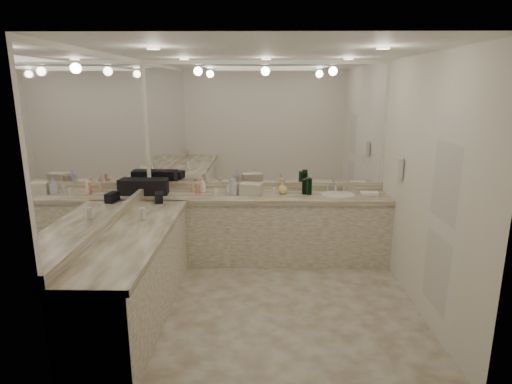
{
  "coord_description": "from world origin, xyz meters",
  "views": [
    {
      "loc": [
        -0.05,
        -4.21,
        2.28
      ],
      "look_at": [
        -0.11,
        0.4,
        1.13
      ],
      "focal_mm": 30.0,
      "sensor_mm": 36.0,
      "label": 1
    }
  ],
  "objects_px": {
    "soap_bottle_b": "(235,186)",
    "soap_bottle_c": "(282,188)",
    "wall_phone": "(399,168)",
    "hand_towel": "(369,194)",
    "sink": "(338,195)",
    "black_toiletry_bag": "(154,187)",
    "soap_bottle_a": "(203,185)",
    "cream_cosmetic_case": "(251,189)"
  },
  "relations": [
    {
      "from": "black_toiletry_bag",
      "to": "hand_towel",
      "type": "bearing_deg",
      "value": -0.24
    },
    {
      "from": "sink",
      "to": "hand_towel",
      "type": "distance_m",
      "value": 0.4
    },
    {
      "from": "wall_phone",
      "to": "hand_towel",
      "type": "xyz_separation_m",
      "value": [
        -0.2,
        0.49,
        -0.43
      ]
    },
    {
      "from": "sink",
      "to": "hand_towel",
      "type": "bearing_deg",
      "value": -2.03
    },
    {
      "from": "black_toiletry_bag",
      "to": "cream_cosmetic_case",
      "type": "relative_size",
      "value": 1.28
    },
    {
      "from": "sink",
      "to": "soap_bottle_b",
      "type": "distance_m",
      "value": 1.35
    },
    {
      "from": "soap_bottle_a",
      "to": "soap_bottle_b",
      "type": "xyz_separation_m",
      "value": [
        0.43,
        -0.08,
        0.0
      ]
    },
    {
      "from": "black_toiletry_bag",
      "to": "soap_bottle_b",
      "type": "distance_m",
      "value": 1.06
    },
    {
      "from": "wall_phone",
      "to": "soap_bottle_c",
      "type": "height_order",
      "value": "wall_phone"
    },
    {
      "from": "black_toiletry_bag",
      "to": "soap_bottle_a",
      "type": "distance_m",
      "value": 0.63
    },
    {
      "from": "sink",
      "to": "black_toiletry_bag",
      "type": "distance_m",
      "value": 2.41
    },
    {
      "from": "wall_phone",
      "to": "soap_bottle_c",
      "type": "relative_size",
      "value": 1.47
    },
    {
      "from": "sink",
      "to": "soap_bottle_c",
      "type": "bearing_deg",
      "value": 176.92
    },
    {
      "from": "wall_phone",
      "to": "cream_cosmetic_case",
      "type": "xyz_separation_m",
      "value": [
        -1.74,
        0.47,
        -0.37
      ]
    },
    {
      "from": "hand_towel",
      "to": "cream_cosmetic_case",
      "type": "bearing_deg",
      "value": -179.4
    },
    {
      "from": "wall_phone",
      "to": "soap_bottle_c",
      "type": "distance_m",
      "value": 1.48
    },
    {
      "from": "soap_bottle_b",
      "to": "soap_bottle_a",
      "type": "bearing_deg",
      "value": 169.38
    },
    {
      "from": "hand_towel",
      "to": "soap_bottle_b",
      "type": "xyz_separation_m",
      "value": [
        -1.75,
        0.02,
        0.09
      ]
    },
    {
      "from": "sink",
      "to": "wall_phone",
      "type": "bearing_deg",
      "value": -39.57
    },
    {
      "from": "cream_cosmetic_case",
      "to": "hand_towel",
      "type": "xyz_separation_m",
      "value": [
        1.54,
        0.02,
        -0.06
      ]
    },
    {
      "from": "soap_bottle_c",
      "to": "black_toiletry_bag",
      "type": "bearing_deg",
      "value": -178.59
    },
    {
      "from": "black_toiletry_bag",
      "to": "soap_bottle_b",
      "type": "relative_size",
      "value": 1.69
    },
    {
      "from": "soap_bottle_b",
      "to": "soap_bottle_c",
      "type": "distance_m",
      "value": 0.62
    },
    {
      "from": "sink",
      "to": "soap_bottle_b",
      "type": "xyz_separation_m",
      "value": [
        -1.35,
        0.0,
        0.11
      ]
    },
    {
      "from": "soap_bottle_c",
      "to": "wall_phone",
      "type": "bearing_deg",
      "value": -22.07
    },
    {
      "from": "sink",
      "to": "wall_phone",
      "type": "relative_size",
      "value": 1.83
    },
    {
      "from": "hand_towel",
      "to": "sink",
      "type": "bearing_deg",
      "value": 177.97
    },
    {
      "from": "sink",
      "to": "black_toiletry_bag",
      "type": "xyz_separation_m",
      "value": [
        -2.4,
        -0.0,
        0.11
      ]
    },
    {
      "from": "black_toiletry_bag",
      "to": "cream_cosmetic_case",
      "type": "xyz_separation_m",
      "value": [
        1.27,
        -0.03,
        -0.02
      ]
    },
    {
      "from": "black_toiletry_bag",
      "to": "soap_bottle_c",
      "type": "distance_m",
      "value": 1.68
    },
    {
      "from": "wall_phone",
      "to": "hand_towel",
      "type": "bearing_deg",
      "value": 112.59
    },
    {
      "from": "black_toiletry_bag",
      "to": "soap_bottle_b",
      "type": "bearing_deg",
      "value": 0.38
    },
    {
      "from": "cream_cosmetic_case",
      "to": "hand_towel",
      "type": "distance_m",
      "value": 1.54
    },
    {
      "from": "hand_towel",
      "to": "soap_bottle_b",
      "type": "distance_m",
      "value": 1.75
    },
    {
      "from": "cream_cosmetic_case",
      "to": "soap_bottle_b",
      "type": "xyz_separation_m",
      "value": [
        -0.21,
        0.03,
        0.03
      ]
    },
    {
      "from": "soap_bottle_c",
      "to": "soap_bottle_a",
      "type": "bearing_deg",
      "value": 177.49
    },
    {
      "from": "black_toiletry_bag",
      "to": "soap_bottle_c",
      "type": "height_order",
      "value": "black_toiletry_bag"
    },
    {
      "from": "soap_bottle_c",
      "to": "cream_cosmetic_case",
      "type": "bearing_deg",
      "value": -170.43
    },
    {
      "from": "sink",
      "to": "soap_bottle_b",
      "type": "relative_size",
      "value": 2.08
    },
    {
      "from": "black_toiletry_bag",
      "to": "sink",
      "type": "bearing_deg",
      "value": 0.06
    },
    {
      "from": "sink",
      "to": "soap_bottle_a",
      "type": "height_order",
      "value": "soap_bottle_a"
    },
    {
      "from": "sink",
      "to": "cream_cosmetic_case",
      "type": "height_order",
      "value": "cream_cosmetic_case"
    }
  ]
}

